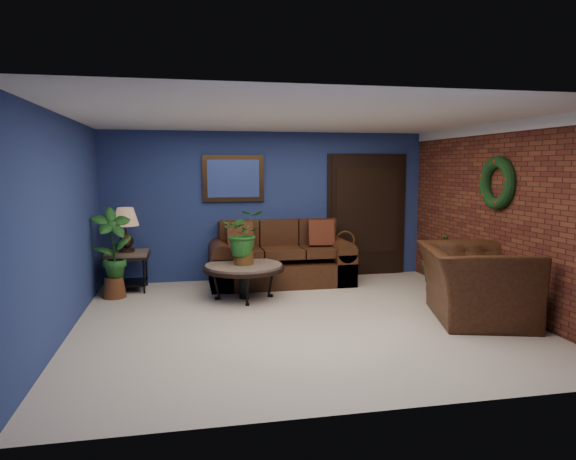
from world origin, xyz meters
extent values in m
plane|color=beige|center=(0.00, 0.00, 0.00)|extent=(5.50, 5.50, 0.00)
cube|color=navy|center=(0.00, 2.50, 1.25)|extent=(5.50, 0.04, 2.50)
cube|color=navy|center=(-2.75, 0.00, 1.25)|extent=(0.04, 5.00, 2.50)
cube|color=brown|center=(2.75, 0.00, 1.25)|extent=(0.04, 5.00, 2.50)
cube|color=white|center=(0.00, 0.00, 2.50)|extent=(5.50, 5.00, 0.02)
cube|color=white|center=(2.72, 0.00, 2.43)|extent=(0.03, 5.00, 0.14)
cube|color=#422B16|center=(-0.60, 2.46, 1.72)|extent=(1.02, 0.06, 0.77)
cube|color=black|center=(1.75, 2.47, 1.05)|extent=(1.44, 0.06, 2.18)
torus|color=black|center=(2.69, 0.05, 1.70)|extent=(0.16, 0.72, 0.72)
cube|color=#462914|center=(0.12, 2.00, 0.19)|extent=(2.31, 1.00, 0.38)
cube|color=#462914|center=(0.12, 2.36, 0.53)|extent=(1.97, 0.27, 0.94)
cube|color=#462914|center=(-0.54, 1.94, 0.54)|extent=(0.64, 0.68, 0.15)
cube|color=#462914|center=(0.12, 1.94, 0.54)|extent=(0.64, 0.68, 0.15)
cube|color=#462914|center=(0.78, 1.94, 0.54)|extent=(0.64, 0.68, 0.15)
cube|color=#462914|center=(-0.87, 2.00, 0.26)|extent=(0.34, 1.00, 0.52)
cube|color=#462914|center=(1.10, 2.00, 0.26)|extent=(0.34, 1.00, 0.52)
cube|color=#602718|center=(-0.55, 1.98, 0.83)|extent=(0.42, 0.13, 0.42)
cube|color=#602718|center=(0.79, 1.98, 0.83)|extent=(0.42, 0.13, 0.42)
cylinder|color=#534E49|center=(-0.58, 1.19, 0.48)|extent=(1.12, 1.12, 0.05)
cylinder|color=black|center=(-0.58, 1.19, 0.45)|extent=(1.18, 1.18, 0.05)
cylinder|color=black|center=(-0.58, 1.19, 0.23)|extent=(0.14, 0.14, 0.46)
cube|color=#534E49|center=(-2.30, 2.05, 0.58)|extent=(0.63, 0.63, 0.05)
cube|color=black|center=(-2.30, 2.05, 0.54)|extent=(0.66, 0.66, 0.04)
cube|color=black|center=(-2.30, 2.05, 0.12)|extent=(0.56, 0.56, 0.03)
cylinder|color=black|center=(-2.56, 1.79, 0.29)|extent=(0.03, 0.03, 0.58)
cylinder|color=black|center=(-2.04, 1.79, 0.29)|extent=(0.03, 0.03, 0.58)
cylinder|color=black|center=(-2.56, 2.31, 0.29)|extent=(0.03, 0.03, 0.58)
cylinder|color=black|center=(-2.04, 2.31, 0.29)|extent=(0.03, 0.03, 0.58)
cylinder|color=#422B16|center=(-2.30, 2.05, 0.63)|extent=(0.24, 0.24, 0.05)
sphere|color=#422B16|center=(-2.30, 2.05, 0.75)|extent=(0.22, 0.22, 0.22)
cylinder|color=#422B16|center=(-2.30, 2.05, 0.93)|extent=(0.02, 0.02, 0.28)
cone|color=#9D7757|center=(-2.30, 2.05, 1.13)|extent=(0.40, 0.40, 0.28)
cube|color=#522D17|center=(1.25, 2.05, 0.39)|extent=(0.41, 0.41, 0.04)
torus|color=#522D17|center=(1.28, 2.21, 0.66)|extent=(0.33, 0.09, 0.33)
cylinder|color=#522D17|center=(1.07, 1.93, 0.19)|extent=(0.03, 0.03, 0.37)
cylinder|color=#522D17|center=(1.37, 1.88, 0.19)|extent=(0.03, 0.03, 0.37)
cylinder|color=#522D17|center=(1.13, 2.22, 0.19)|extent=(0.03, 0.03, 0.37)
cylinder|color=#522D17|center=(1.42, 2.17, 0.19)|extent=(0.03, 0.03, 0.37)
imported|color=#462914|center=(2.15, -0.40, 0.46)|extent=(1.57, 1.70, 0.92)
cylinder|color=brown|center=(-0.58, 1.19, 0.60)|extent=(0.28, 0.28, 0.18)
imported|color=#194A17|center=(-0.58, 1.19, 0.97)|extent=(0.63, 0.55, 0.67)
cylinder|color=brown|center=(2.35, 1.02, 0.10)|extent=(0.26, 0.26, 0.20)
imported|color=#194A17|center=(2.35, 1.02, 0.52)|extent=(0.42, 0.35, 0.74)
cylinder|color=brown|center=(-2.45, 1.62, 0.15)|extent=(0.34, 0.34, 0.30)
imported|color=#194A17|center=(-2.45, 1.62, 0.79)|extent=(0.67, 0.56, 1.09)
camera|label=1|loc=(-1.40, -6.12, 1.92)|focal=32.00mm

